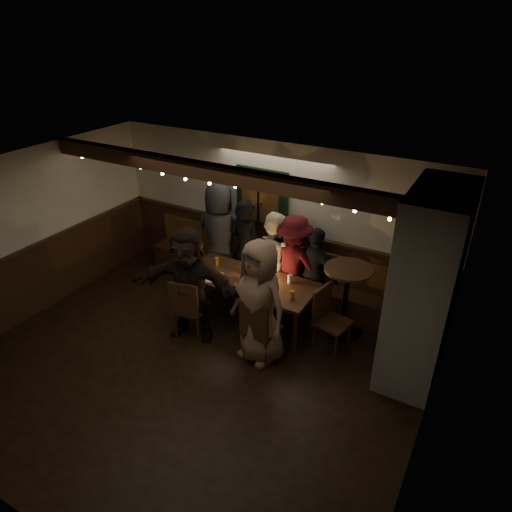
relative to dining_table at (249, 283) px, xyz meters
The scene contains 13 objects.
room 0.99m from the dining_table, ahead, with size 6.02×5.01×2.62m.
dining_table is the anchor object (origin of this frame).
chair_near_left 1.01m from the dining_table, 124.58° to the right, with size 0.52×0.52×0.98m.
chair_near_right 0.98m from the dining_table, 52.99° to the right, with size 0.48×0.48×0.99m.
chair_end 1.31m from the dining_table, ahead, with size 0.52×0.52×0.98m.
high_top 1.46m from the dining_table, 16.75° to the left, with size 0.70×0.70×1.12m.
person_a 1.29m from the dining_table, 144.00° to the left, with size 0.92×0.60×1.88m, color black.
person_b 0.84m from the dining_table, 124.49° to the left, with size 0.63×0.41×1.72m, color black.
person_c 0.68m from the dining_table, 83.92° to the left, with size 0.79×0.61×1.62m, color beige.
person_d 0.80m from the dining_table, 56.97° to the left, with size 1.05×0.60×1.63m, color #3D0B10.
person_e 1.05m from the dining_table, 40.13° to the left, with size 0.88×0.36×1.49m, color black.
person_f 0.97m from the dining_table, 126.87° to the right, with size 1.64×0.52×1.77m, color black.
person_g 0.93m from the dining_table, 50.90° to the right, with size 0.89×0.58×1.82m, color #7C5D49.
Camera 1 is at (3.18, -3.77, 4.33)m, focal length 32.00 mm.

